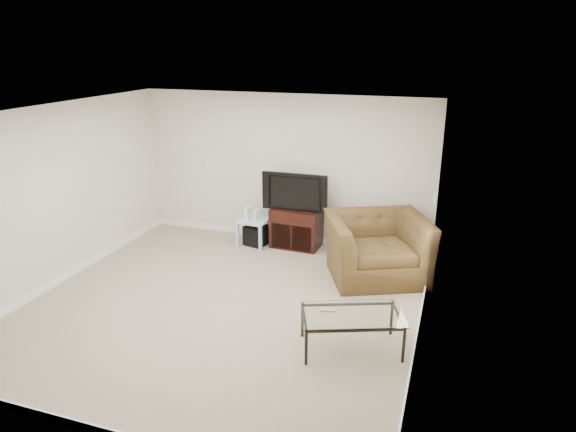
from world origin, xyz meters
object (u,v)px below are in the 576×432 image
(coffee_table, at_px, (351,331))
(side_table, at_px, (255,232))
(tv_stand, at_px, (297,227))
(recliner, at_px, (378,237))
(television, at_px, (296,190))
(subwoofer, at_px, (257,235))

(coffee_table, bearing_deg, side_table, 130.60)
(tv_stand, distance_m, recliner, 1.67)
(tv_stand, distance_m, coffee_table, 3.13)
(tv_stand, distance_m, side_table, 0.73)
(side_table, bearing_deg, coffee_table, -49.40)
(recliner, distance_m, coffee_table, 2.02)
(tv_stand, bearing_deg, side_table, -163.43)
(recliner, relative_size, coffee_table, 1.23)
(television, distance_m, side_table, 1.03)
(television, bearing_deg, subwoofer, -170.39)
(subwoofer, relative_size, coffee_table, 0.31)
(television, relative_size, subwoofer, 2.94)
(tv_stand, bearing_deg, television, -90.00)
(television, xyz_separation_m, subwoofer, (-0.67, -0.13, -0.82))
(side_table, xyz_separation_m, subwoofer, (0.03, 0.02, -0.07))
(side_table, relative_size, coffee_table, 0.42)
(tv_stand, xyz_separation_m, coffee_table, (1.50, -2.74, -0.11))
(tv_stand, distance_m, subwoofer, 0.71)
(coffee_table, bearing_deg, subwoofer, 130.03)
(side_table, bearing_deg, tv_stand, 14.18)
(subwoofer, bearing_deg, side_table, -150.72)
(tv_stand, xyz_separation_m, subwoofer, (-0.67, -0.16, -0.17))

